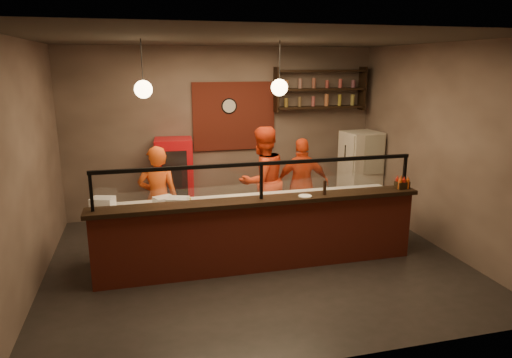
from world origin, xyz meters
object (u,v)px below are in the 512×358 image
object	(u,v)px
cook_left	(158,198)
cook_right	(302,184)
fridge	(360,172)
condiment_caddy	(402,185)
cook_mid	(262,181)
pepper_mill	(325,188)
wall_clock	(229,106)
red_cooler	(175,180)
pizza_dough	(240,199)

from	to	relation	value
cook_left	cook_right	world-z (taller)	cook_left
fridge	condiment_caddy	size ratio (longest dim) A/B	8.58
cook_left	cook_right	xyz separation A→B (m)	(2.51, 0.32, -0.02)
cook_mid	pepper_mill	xyz separation A→B (m)	(0.52, -1.47, 0.23)
wall_clock	condiment_caddy	bearing A→B (deg)	-52.65
cook_left	condiment_caddy	bearing A→B (deg)	165.58
cook_right	wall_clock	bearing A→B (deg)	-42.26
cook_right	red_cooler	xyz separation A→B (m)	(-2.15, 0.97, -0.03)
cook_left	pizza_dough	distance (m)	1.32
cook_right	pepper_mill	size ratio (longest dim) A/B	7.77
cook_mid	pepper_mill	bearing A→B (deg)	86.99
red_cooler	cook_right	bearing A→B (deg)	-19.89
fridge	pepper_mill	xyz separation A→B (m)	(-1.67, -2.16, 0.36)
cook_right	cook_mid	bearing A→B (deg)	12.23
wall_clock	pepper_mill	xyz separation A→B (m)	(0.83, -2.79, -0.94)
cook_left	condiment_caddy	distance (m)	3.76
cook_right	pizza_dough	distance (m)	1.63
fridge	pizza_dough	bearing A→B (deg)	-157.33
cook_mid	fridge	distance (m)	2.31
pepper_mill	cook_left	bearing A→B (deg)	152.48
cook_mid	pizza_dough	size ratio (longest dim) A/B	3.80
cook_left	red_cooler	world-z (taller)	cook_left
cook_right	red_cooler	distance (m)	2.36
red_cooler	pizza_dough	world-z (taller)	red_cooler
wall_clock	cook_mid	xyz separation A→B (m)	(0.30, -1.33, -1.17)
cook_mid	pizza_dough	world-z (taller)	cook_mid
wall_clock	cook_right	world-z (taller)	wall_clock
wall_clock	red_cooler	distance (m)	1.75
wall_clock	cook_left	xyz separation A→B (m)	(-1.46, -1.60, -1.27)
wall_clock	pizza_dough	distance (m)	2.52
pepper_mill	red_cooler	bearing A→B (deg)	127.86
cook_mid	red_cooler	distance (m)	1.74
cook_right	pepper_mill	world-z (taller)	cook_right
cook_right	condiment_caddy	size ratio (longest dim) A/B	8.74
pizza_dough	condiment_caddy	bearing A→B (deg)	-13.07
wall_clock	cook_right	distance (m)	2.09
cook_left	fridge	bearing A→B (deg)	-162.76
wall_clock	cook_right	xyz separation A→B (m)	(1.05, -1.28, -1.28)
red_cooler	pepper_mill	xyz separation A→B (m)	(1.93, -2.48, 0.38)
cook_mid	pizza_dough	xyz separation A→B (m)	(-0.59, -0.87, -0.03)
cook_right	red_cooler	world-z (taller)	cook_right
cook_mid	condiment_caddy	bearing A→B (deg)	118.91
cook_mid	condiment_caddy	distance (m)	2.30
cook_left	cook_right	size ratio (longest dim) A/B	1.02
red_cooler	condiment_caddy	distance (m)	4.04
wall_clock	pepper_mill	distance (m)	3.06
cook_mid	fridge	xyz separation A→B (m)	(2.20, 0.70, -0.13)
cook_right	fridge	world-z (taller)	cook_right
wall_clock	red_cooler	xyz separation A→B (m)	(-1.10, -0.31, -1.32)
cook_mid	pepper_mill	distance (m)	1.57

